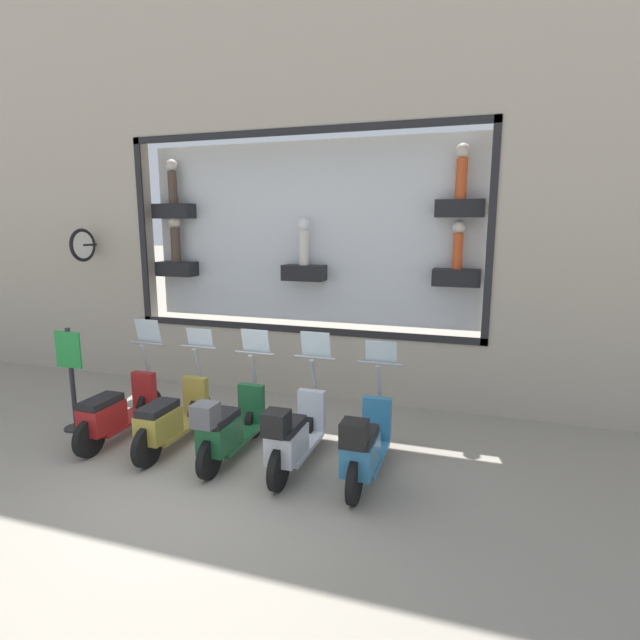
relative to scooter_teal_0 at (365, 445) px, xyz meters
The scene contains 8 objects.
ground_plane 2.04m from the scooter_teal_0, 109.98° to the left, with size 120.00×120.00×0.00m, color gray.
building_facade 5.94m from the scooter_teal_0, 32.61° to the left, with size 1.24×36.00×10.36m.
scooter_teal_0 is the anchor object (origin of this frame).
scooter_silver_1 0.92m from the scooter_teal_0, 89.86° to the left, with size 1.81×0.60×1.63m.
scooter_green_2 1.83m from the scooter_teal_0, 90.05° to the left, with size 1.80×0.61×1.60m.
scooter_olive_3 2.75m from the scooter_teal_0, 88.73° to the left, with size 1.81×0.60×1.56m.
scooter_red_4 3.66m from the scooter_teal_0, 89.03° to the left, with size 1.81×0.61×1.64m.
shop_sign_post 4.58m from the scooter_teal_0, 87.43° to the left, with size 0.36×0.45×1.57m.
Camera 1 is at (-4.79, -3.09, 3.07)m, focal length 28.00 mm.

